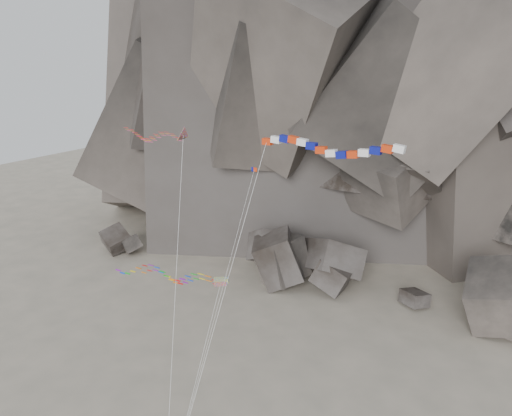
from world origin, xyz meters
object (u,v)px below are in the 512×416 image
at_px(banner_kite, 327,148).
at_px(pennant_kite, 234,243).
at_px(delta_kite, 150,135).
at_px(parafoil_kite, 162,273).

bearing_deg(banner_kite, pennant_kite, -156.09).
height_order(delta_kite, parafoil_kite, delta_kite).
distance_m(delta_kite, banner_kite, 17.69).
bearing_deg(banner_kite, delta_kite, -177.65).
bearing_deg(parafoil_kite, delta_kite, 140.32).
bearing_deg(pennant_kite, delta_kite, 175.41).
bearing_deg(delta_kite, pennant_kite, -5.78).
bearing_deg(parafoil_kite, banner_kite, -21.79).
height_order(banner_kite, pennant_kite, banner_kite).
height_order(banner_kite, parafoil_kite, banner_kite).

